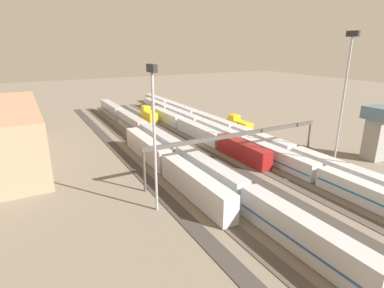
{
  "coord_description": "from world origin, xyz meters",
  "views": [
    {
      "loc": [
        -71.72,
        40.35,
        26.86
      ],
      "look_at": [
        -4.61,
        3.51,
        2.5
      ],
      "focal_mm": 29.1,
      "sensor_mm": 36.0,
      "label": 1
    }
  ],
  "objects": [
    {
      "name": "train_on_track_6",
      "position": [
        1.15,
        10.0,
        2.59
      ],
      "size": [
        119.8,
        3.06,
        5.0
      ],
      "color": "#B7BABF",
      "rests_on": "ground_plane"
    },
    {
      "name": "track_bed_5",
      "position": [
        0.0,
        5.0,
        0.06
      ],
      "size": [
        140.0,
        2.8,
        0.12
      ],
      "primitive_type": "cube",
      "color": "#4C443D",
      "rests_on": "ground_plane"
    },
    {
      "name": "track_bed_0",
      "position": [
        0.0,
        -20.0,
        0.06
      ],
      "size": [
        140.0,
        2.8,
        0.12
      ],
      "primitive_type": "cube",
      "color": "#4C443D",
      "rests_on": "ground_plane"
    },
    {
      "name": "train_on_track_4",
      "position": [
        35.15,
        0.0,
        2.16
      ],
      "size": [
        10.0,
        3.0,
        5.0
      ],
      "color": "gold",
      "rests_on": "ground_plane"
    },
    {
      "name": "track_bed_1",
      "position": [
        0.0,
        -15.0,
        0.06
      ],
      "size": [
        140.0,
        2.8,
        0.12
      ],
      "primitive_type": "cube",
      "color": "#3D3833",
      "rests_on": "ground_plane"
    },
    {
      "name": "track_bed_6",
      "position": [
        0.0,
        10.0,
        0.06
      ],
      "size": [
        140.0,
        2.8,
        0.12
      ],
      "primitive_type": "cube",
      "color": "#3D3833",
      "rests_on": "ground_plane"
    },
    {
      "name": "track_bed_4",
      "position": [
        0.0,
        0.0,
        0.06
      ],
      "size": [
        140.0,
        2.8,
        0.12
      ],
      "primitive_type": "cube",
      "color": "#3D3833",
      "rests_on": "ground_plane"
    },
    {
      "name": "track_bed_8",
      "position": [
        0.0,
        20.0,
        0.06
      ],
      "size": [
        140.0,
        2.8,
        0.12
      ],
      "primitive_type": "cube",
      "color": "#3D3833",
      "rests_on": "ground_plane"
    },
    {
      "name": "light_mast_0",
      "position": [
        -27.52,
        -22.34,
        18.73
      ],
      "size": [
        2.8,
        0.7,
        29.77
      ],
      "color": "#9EA0A5",
      "rests_on": "ground_plane"
    },
    {
      "name": "light_mast_1",
      "position": [
        -27.37,
        22.82,
        15.69
      ],
      "size": [
        2.8,
        0.7,
        24.21
      ],
      "color": "#9EA0A5",
      "rests_on": "ground_plane"
    },
    {
      "name": "signal_gantry",
      "position": [
        -19.7,
        0.0,
        7.8
      ],
      "size": [
        0.7,
        45.0,
        8.8
      ],
      "color": "#4C4742",
      "rests_on": "ground_plane"
    },
    {
      "name": "track_bed_2",
      "position": [
        0.0,
        -10.0,
        0.06
      ],
      "size": [
        140.0,
        2.8,
        0.12
      ],
      "primitive_type": "cube",
      "color": "#4C443D",
      "rests_on": "ground_plane"
    },
    {
      "name": "ground_plane",
      "position": [
        0.0,
        0.0,
        0.0
      ],
      "size": [
        400.0,
        400.0,
        0.0
      ],
      "primitive_type": "plane",
      "color": "#756B5B"
    },
    {
      "name": "train_on_track_3",
      "position": [
        8.48,
        -5.0,
        2.11
      ],
      "size": [
        66.4,
        3.0,
        4.4
      ],
      "color": "maroon",
      "rests_on": "ground_plane"
    },
    {
      "name": "train_on_track_2",
      "position": [
        3.01,
        -10.0,
        1.99
      ],
      "size": [
        119.8,
        3.06,
        3.8
      ],
      "color": "silver",
      "rests_on": "ground_plane"
    },
    {
      "name": "track_bed_3",
      "position": [
        0.0,
        -5.0,
        0.06
      ],
      "size": [
        140.0,
        2.8,
        0.12
      ],
      "primitive_type": "cube",
      "color": "#4C443D",
      "rests_on": "ground_plane"
    },
    {
      "name": "maintenance_shed",
      "position": [
        11.72,
        44.8,
        6.76
      ],
      "size": [
        46.48,
        14.86,
        13.52
      ],
      "primitive_type": "cube",
      "color": "tan",
      "rests_on": "ground_plane"
    },
    {
      "name": "train_on_track_1",
      "position": [
        4.69,
        -15.0,
        2.04
      ],
      "size": [
        139.0,
        3.06,
        4.4
      ],
      "color": "black",
      "rests_on": "ground_plane"
    },
    {
      "name": "train_on_track_7",
      "position": [
        -14.44,
        15.0,
        2.62
      ],
      "size": [
        47.2,
        3.0,
        5.0
      ],
      "color": "silver",
      "rests_on": "ground_plane"
    },
    {
      "name": "track_bed_7",
      "position": [
        0.0,
        15.0,
        0.06
      ],
      "size": [
        140.0,
        2.8,
        0.12
      ],
      "primitive_type": "cube",
      "color": "#4C443D",
      "rests_on": "ground_plane"
    },
    {
      "name": "control_tower",
      "position": [
        -29.9,
        -33.23,
        7.7
      ],
      "size": [
        6.0,
        6.0,
        13.15
      ],
      "color": "gray",
      "rests_on": "ground_plane"
    },
    {
      "name": "train_on_track_0",
      "position": [
        6.61,
        -20.0,
        2.16
      ],
      "size": [
        10.0,
        3.0,
        5.0
      ],
      "color": "gold",
      "rests_on": "ground_plane"
    }
  ]
}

